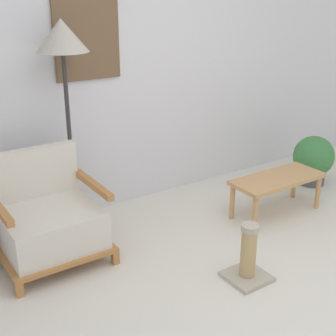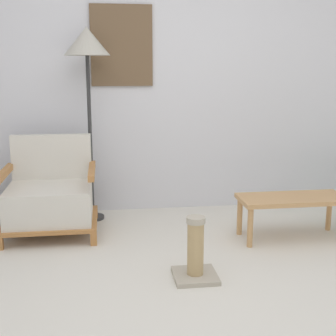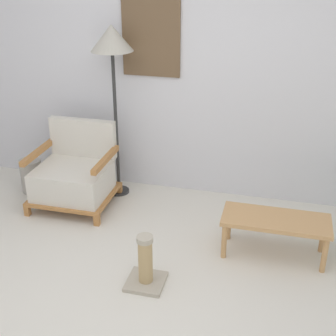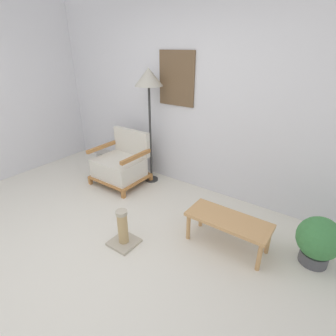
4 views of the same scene
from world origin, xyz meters
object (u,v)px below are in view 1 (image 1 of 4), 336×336
object	(u,v)px
armchair	(49,221)
coffee_table	(277,182)
scratching_post	(248,259)
floor_lamp	(62,46)
potted_plant	(313,159)

from	to	relation	value
armchair	coffee_table	distance (m)	1.98
armchair	scratching_post	xyz separation A→B (m)	(1.03, -1.01, -0.15)
floor_lamp	coffee_table	size ratio (longest dim) A/B	1.97
armchair	floor_lamp	xyz separation A→B (m)	(0.33, 0.32, 1.20)
floor_lamp	scratching_post	bearing A→B (deg)	-62.65
potted_plant	scratching_post	bearing A→B (deg)	-152.45
floor_lamp	scratching_post	world-z (taller)	floor_lamp
coffee_table	potted_plant	size ratio (longest dim) A/B	1.70
floor_lamp	scratching_post	size ratio (longest dim) A/B	4.03
armchair	floor_lamp	world-z (taller)	floor_lamp
potted_plant	floor_lamp	bearing A→B (deg)	169.61
scratching_post	coffee_table	bearing A→B (deg)	34.22
floor_lamp	potted_plant	size ratio (longest dim) A/B	3.35
floor_lamp	coffee_table	distance (m)	2.13
floor_lamp	coffee_table	world-z (taller)	floor_lamp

